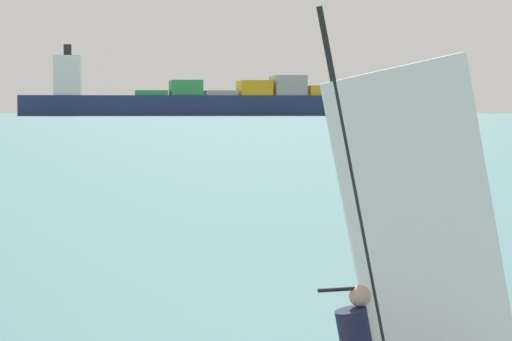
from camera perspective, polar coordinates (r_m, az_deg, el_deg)
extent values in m
cylinder|color=black|center=(11.10, 5.20, -2.15)|extent=(0.83, 0.49, 4.03)
cube|color=white|center=(11.48, 8.59, -3.44)|extent=(2.06, 1.16, 3.78)
cylinder|color=black|center=(11.37, 6.96, -5.84)|extent=(1.45, 0.82, 0.04)
sphere|color=tan|center=(11.22, 5.29, -6.34)|extent=(0.22, 0.22, 0.22)
cube|color=navy|center=(580.62, -1.97, 3.30)|extent=(201.13, 83.59, 10.33)
cube|color=silver|center=(578.63, -9.52, 4.75)|extent=(20.35, 31.08, 19.80)
cylinder|color=black|center=(579.15, -9.53, 6.03)|extent=(4.00, 4.00, 6.00)
cube|color=#2D8C47|center=(578.44, -5.34, 3.93)|extent=(22.84, 31.05, 2.60)
cube|color=#2D8C47|center=(579.40, -3.59, 4.19)|extent=(22.84, 31.05, 7.80)
cube|color=#99999E|center=(580.81, -1.83, 3.94)|extent=(22.84, 31.05, 2.60)
cube|color=gold|center=(582.85, -0.10, 4.19)|extent=(22.84, 31.05, 7.80)
cube|color=#99999E|center=(585.40, 1.63, 4.31)|extent=(22.84, 31.05, 10.40)
cube|color=gold|center=(588.39, 3.34, 4.05)|extent=(22.84, 31.05, 5.20)
cube|color=gold|center=(591.98, 5.03, 4.16)|extent=(22.84, 31.05, 7.80)
cube|color=#756B56|center=(1348.75, 5.71, 3.81)|extent=(1126.42, 304.55, 40.51)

